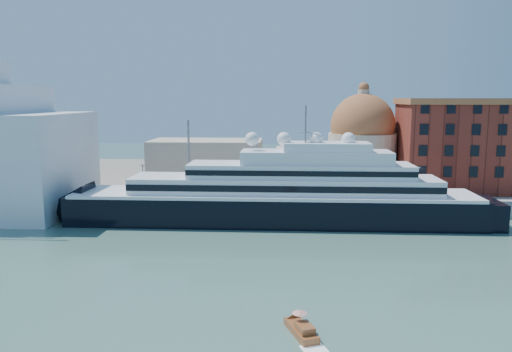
{
  "coord_description": "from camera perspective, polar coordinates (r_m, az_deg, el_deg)",
  "views": [
    {
      "loc": [
        1.4,
        -76.48,
        25.29
      ],
      "look_at": [
        -4.11,
        18.0,
        10.46
      ],
      "focal_mm": 35.0,
      "sensor_mm": 36.0,
      "label": 1
    }
  ],
  "objects": [
    {
      "name": "quay",
      "position": [
        113.08,
        2.56,
        -3.38
      ],
      "size": [
        180.0,
        10.0,
        2.5
      ],
      "primitive_type": "cube",
      "color": "gray",
      "rests_on": "ground"
    },
    {
      "name": "church",
      "position": [
        135.06,
        5.44,
        2.75
      ],
      "size": [
        66.0,
        18.0,
        25.5
      ],
      "color": "beige",
      "rests_on": "land"
    },
    {
      "name": "land",
      "position": [
        153.42,
        2.77,
        -0.21
      ],
      "size": [
        260.0,
        72.0,
        2.0
      ],
      "primitive_type": "cube",
      "color": "slate",
      "rests_on": "ground"
    },
    {
      "name": "lamp_posts",
      "position": [
        110.74,
        -3.99,
        0.86
      ],
      "size": [
        120.8,
        2.4,
        18.0
      ],
      "color": "slate",
      "rests_on": "quay"
    },
    {
      "name": "warehouse",
      "position": [
        138.57,
        24.79,
        3.33
      ],
      "size": [
        43.0,
        19.0,
        23.25
      ],
      "color": "maroon",
      "rests_on": "land"
    },
    {
      "name": "water_taxi",
      "position": [
        56.42,
        5.26,
        -17.03
      ],
      "size": [
        3.81,
        6.03,
        2.72
      ],
      "rotation": [
        0.0,
        0.0,
        0.36
      ],
      "color": "brown",
      "rests_on": "ground"
    },
    {
      "name": "ground",
      "position": [
        80.57,
        2.2,
        -9.39
      ],
      "size": [
        400.0,
        400.0,
        0.0
      ],
      "primitive_type": "plane",
      "color": "#345B53",
      "rests_on": "ground"
    },
    {
      "name": "service_barge",
      "position": [
        115.1,
        -25.51,
        -4.29
      ],
      "size": [
        12.09,
        7.04,
        2.58
      ],
      "rotation": [
        0.0,
        0.0,
        0.3
      ],
      "color": "white",
      "rests_on": "ground"
    },
    {
      "name": "quay_fence",
      "position": [
        108.29,
        2.53,
        -2.93
      ],
      "size": [
        180.0,
        0.1,
        1.2
      ],
      "primitive_type": "cube",
      "color": "slate",
      "rests_on": "quay"
    },
    {
      "name": "superyacht",
      "position": [
        101.68,
        0.52,
        -2.71
      ],
      "size": [
        93.47,
        12.96,
        27.93
      ],
      "color": "black",
      "rests_on": "ground"
    }
  ]
}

